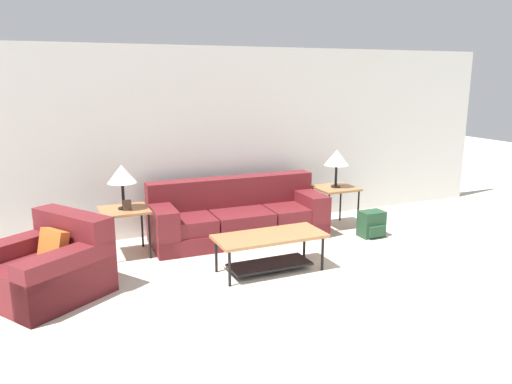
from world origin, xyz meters
TOP-DOWN VIEW (x-y plane):
  - wall_back at (0.00, 4.39)m, footprint 9.03×0.06m
  - couch at (-0.14, 3.78)m, footprint 2.41×0.91m
  - armchair at (-2.59, 2.87)m, footprint 1.41×1.41m
  - coffee_table at (-0.25, 2.53)m, footprint 1.27×0.55m
  - side_table_left at (-1.67, 3.72)m, footprint 0.58×0.55m
  - side_table_right at (1.38, 3.72)m, footprint 0.58×0.55m
  - table_lamp_left at (-1.67, 3.72)m, footprint 0.35×0.35m
  - table_lamp_right at (1.38, 3.72)m, footprint 0.35×0.35m
  - backpack at (1.60, 3.10)m, footprint 0.34×0.31m
  - picture_frame at (-1.64, 3.64)m, footprint 0.10×0.04m

SIDE VIEW (x-z plane):
  - backpack at x=1.60m, z-range 0.00..0.36m
  - armchair at x=-2.59m, z-range -0.12..0.68m
  - couch at x=-0.14m, z-range -0.11..0.71m
  - coffee_table at x=-0.25m, z-range 0.11..0.54m
  - side_table_left at x=-1.67m, z-range 0.24..0.84m
  - side_table_right at x=1.38m, z-range 0.24..0.84m
  - picture_frame at x=-1.64m, z-range 0.60..0.73m
  - table_lamp_left at x=-1.67m, z-range 0.76..1.31m
  - table_lamp_right at x=1.38m, z-range 0.76..1.31m
  - wall_back at x=0.00m, z-range 0.00..2.60m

